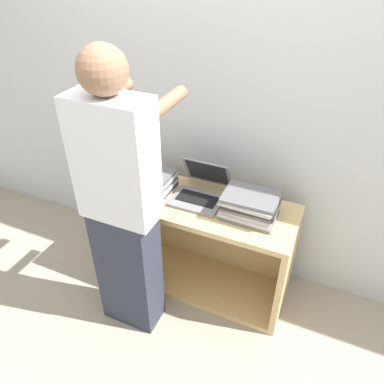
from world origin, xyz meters
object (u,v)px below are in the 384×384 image
at_px(laptop_stack_left, 149,181).
at_px(person, 122,208).
at_px(laptop_open, 200,191).
at_px(laptop_stack_right, 250,206).

xyz_separation_m(laptop_stack_left, person, (0.08, -0.42, 0.10)).
xyz_separation_m(laptop_open, person, (-0.25, -0.47, 0.12)).
relative_size(laptop_stack_left, person, 0.19).
distance_m(laptop_open, laptop_stack_right, 0.34).
distance_m(laptop_open, person, 0.55).
distance_m(laptop_open, laptop_stack_left, 0.34).
bearing_deg(laptop_stack_right, person, -144.31).
bearing_deg(laptop_stack_left, laptop_open, 9.01).
height_order(laptop_stack_left, laptop_stack_right, laptop_stack_right).
height_order(laptop_stack_right, person, person).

